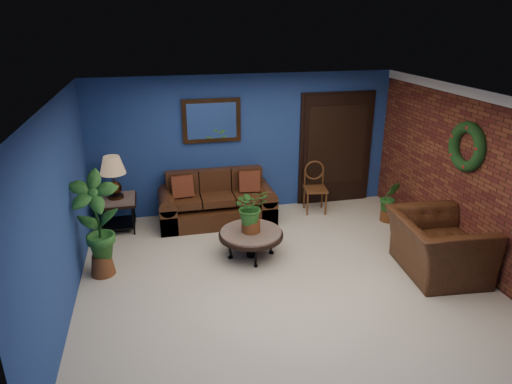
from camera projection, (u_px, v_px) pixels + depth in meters
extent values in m
plane|color=beige|center=(281.00, 276.00, 6.43)|extent=(5.50, 5.50, 0.00)
cube|color=navy|center=(245.00, 144.00, 8.25)|extent=(5.50, 0.04, 2.50)
cube|color=navy|center=(61.00, 212.00, 5.41)|extent=(0.04, 5.00, 2.50)
cube|color=brown|center=(467.00, 178.00, 6.55)|extent=(0.04, 5.00, 2.50)
cube|color=silver|center=(286.00, 97.00, 5.53)|extent=(5.50, 5.00, 0.02)
cube|color=white|center=(480.00, 95.00, 6.12)|extent=(0.03, 5.00, 0.14)
cube|color=#3D2310|center=(212.00, 121.00, 7.92)|extent=(1.02, 0.06, 0.77)
cube|color=black|center=(336.00, 150.00, 8.66)|extent=(1.44, 0.06, 2.18)
torus|color=black|center=(467.00, 147.00, 6.42)|extent=(0.16, 0.72, 0.72)
cube|color=#442413|center=(217.00, 213.00, 8.06)|extent=(2.00, 0.86, 0.33)
cube|color=#442413|center=(214.00, 191.00, 8.24)|extent=(1.71, 0.24, 0.82)
cube|color=#442413|center=(184.00, 201.00, 7.78)|extent=(0.55, 0.59, 0.13)
cube|color=#442413|center=(217.00, 198.00, 7.90)|extent=(0.55, 0.59, 0.13)
cube|color=#442413|center=(249.00, 196.00, 8.02)|extent=(0.55, 0.59, 0.13)
cube|color=#442413|center=(168.00, 214.00, 7.86)|extent=(0.29, 0.86, 0.46)
cube|color=#442413|center=(264.00, 206.00, 8.21)|extent=(0.29, 0.86, 0.46)
cube|color=#5E2B17|center=(182.00, 187.00, 7.72)|extent=(0.36, 0.11, 0.36)
cube|color=#5E2B17|center=(249.00, 181.00, 7.96)|extent=(0.36, 0.11, 0.36)
cylinder|color=#58514D|center=(251.00, 233.00, 6.81)|extent=(0.92, 0.92, 0.05)
cylinder|color=black|center=(251.00, 235.00, 6.83)|extent=(0.97, 0.97, 0.05)
cylinder|color=black|center=(251.00, 245.00, 6.89)|extent=(0.14, 0.14, 0.37)
cube|color=#58514D|center=(116.00, 199.00, 7.61)|extent=(0.61, 0.61, 0.05)
cube|color=black|center=(116.00, 201.00, 7.63)|extent=(0.64, 0.64, 0.04)
cube|color=black|center=(119.00, 223.00, 7.77)|extent=(0.54, 0.54, 0.03)
cylinder|color=black|center=(101.00, 222.00, 7.43)|extent=(0.03, 0.03, 0.56)
cylinder|color=black|center=(133.00, 219.00, 7.54)|extent=(0.03, 0.03, 0.56)
cylinder|color=black|center=(104.00, 210.00, 7.89)|extent=(0.03, 0.03, 0.56)
cylinder|color=black|center=(134.00, 208.00, 8.00)|extent=(0.03, 0.03, 0.56)
cylinder|color=#3D2310|center=(116.00, 196.00, 7.60)|extent=(0.25, 0.25, 0.05)
sphere|color=#3D2310|center=(115.00, 189.00, 7.55)|extent=(0.23, 0.23, 0.23)
cylinder|color=#3D2310|center=(114.00, 179.00, 7.48)|extent=(0.03, 0.03, 0.29)
cone|color=#9E7C56|center=(112.00, 167.00, 7.41)|extent=(0.42, 0.42, 0.29)
cube|color=#562C18|center=(315.00, 189.00, 8.39)|extent=(0.46, 0.46, 0.04)
torus|color=#562C18|center=(314.00, 170.00, 8.44)|extent=(0.38, 0.09, 0.38)
cylinder|color=#562C18|center=(307.00, 205.00, 8.30)|extent=(0.03, 0.03, 0.42)
cylinder|color=#562C18|center=(326.00, 204.00, 8.32)|extent=(0.03, 0.03, 0.42)
cylinder|color=#562C18|center=(304.00, 198.00, 8.62)|extent=(0.03, 0.03, 0.42)
cylinder|color=#562C18|center=(322.00, 197.00, 8.64)|extent=(0.03, 0.03, 0.42)
imported|color=#442413|center=(437.00, 246.00, 6.38)|extent=(1.23, 1.38, 0.83)
cylinder|color=brown|center=(251.00, 226.00, 6.77)|extent=(0.28, 0.28, 0.18)
imported|color=#174A19|center=(251.00, 206.00, 6.66)|extent=(0.56, 0.50, 0.55)
cylinder|color=brown|center=(388.00, 216.00, 8.12)|extent=(0.26, 0.26, 0.20)
imported|color=#174A19|center=(390.00, 197.00, 7.99)|extent=(0.37, 0.32, 0.60)
cylinder|color=brown|center=(103.00, 264.00, 6.42)|extent=(0.34, 0.34, 0.30)
imported|color=#174A19|center=(96.00, 217.00, 6.16)|extent=(0.72, 0.53, 1.26)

